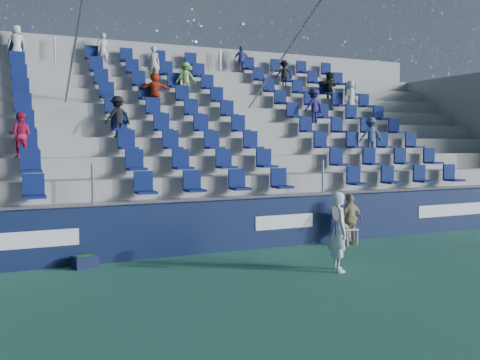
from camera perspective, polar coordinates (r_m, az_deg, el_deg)
name	(u,v)px	position (r m, az deg, el deg)	size (l,w,h in m)	color
ground	(294,282)	(10.07, 5.75, -10.76)	(70.00, 70.00, 0.00)	#317356
sponsor_wall	(226,226)	(12.70, -1.47, -4.88)	(24.00, 0.32, 1.20)	#101A3D
grandstand	(163,156)	(17.35, -8.17, 2.56)	(24.00, 8.17, 6.63)	#A3A39E
tennis_player	(339,231)	(10.86, 10.49, -5.39)	(0.69, 0.68, 1.60)	white
line_judge_chair	(347,224)	(13.80, 11.32, -4.67)	(0.46, 0.48, 0.87)	white
line_judge	(350,219)	(13.67, 11.67, -4.14)	(0.76, 0.31, 1.29)	tan
ball_bin	(85,261)	(11.50, -16.23, -8.29)	(0.54, 0.42, 0.27)	black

